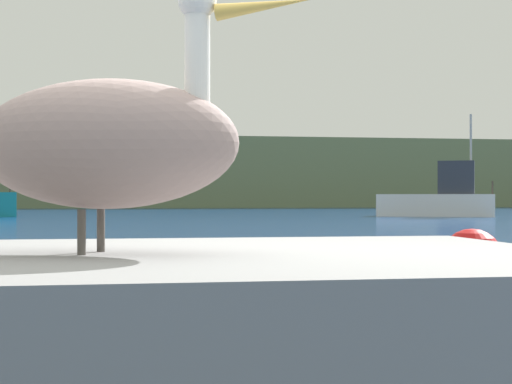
# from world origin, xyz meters

# --- Properties ---
(hillside_backdrop) EXTENTS (140.00, 12.93, 6.55)m
(hillside_backdrop) POSITION_xyz_m (0.00, 76.04, 3.28)
(hillside_backdrop) COLOR #6B7A51
(hillside_backdrop) RESTS_ON ground
(pier_dock) EXTENTS (3.50, 2.06, 0.90)m
(pier_dock) POSITION_xyz_m (-0.49, -0.25, 0.45)
(pier_dock) COLOR gray
(pier_dock) RESTS_ON ground
(pelican) EXTENTS (1.27, 0.82, 0.96)m
(pelican) POSITION_xyz_m (-0.48, -0.26, 1.30)
(pelican) COLOR gray
(pelican) RESTS_ON pier_dock
(fishing_boat_white) EXTENTS (6.38, 4.41, 5.46)m
(fishing_boat_white) POSITION_xyz_m (16.86, 38.06, 0.99)
(fishing_boat_white) COLOR white
(fishing_boat_white) RESTS_ON ground
(mooring_buoy) EXTENTS (0.72, 0.72, 0.72)m
(mooring_buoy) POSITION_xyz_m (3.64, 5.64, 0.36)
(mooring_buoy) COLOR red
(mooring_buoy) RESTS_ON ground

